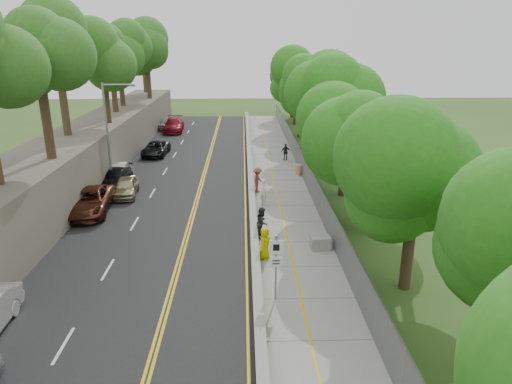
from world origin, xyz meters
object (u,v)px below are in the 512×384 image
at_px(painter_0, 265,243).
at_px(person_far, 286,152).
at_px(concrete_block, 320,243).
at_px(streetlight, 110,128).
at_px(car_2, 89,201).
at_px(signpost, 276,261).
at_px(construction_barrel, 298,170).

relative_size(painter_0, person_far, 1.09).
xyz_separation_m(concrete_block, person_far, (-0.15, 19.45, 0.45)).
bearing_deg(painter_0, person_far, 14.14).
bearing_deg(streetlight, car_2, -91.33).
bearing_deg(signpost, construction_barrel, 80.47).
height_order(concrete_block, painter_0, painter_0).
bearing_deg(signpost, streetlight, 124.08).
height_order(construction_barrel, painter_0, painter_0).
xyz_separation_m(signpost, person_far, (2.67, 24.58, -1.11)).
relative_size(streetlight, person_far, 4.99).
bearing_deg(concrete_block, car_2, 157.56).
bearing_deg(streetlight, construction_barrel, 9.00).
bearing_deg(construction_barrel, car_2, -151.01).
relative_size(streetlight, construction_barrel, 8.58).
distance_m(concrete_block, painter_0, 3.35).
relative_size(construction_barrel, person_far, 0.58).
distance_m(streetlight, signpost, 20.72).
bearing_deg(painter_0, concrete_block, -48.11).
height_order(construction_barrel, person_far, person_far).
bearing_deg(concrete_block, painter_0, -160.48).
height_order(construction_barrel, car_2, car_2).
xyz_separation_m(construction_barrel, painter_0, (-3.55, -15.34, 0.41)).
bearing_deg(painter_0, car_2, 80.40).
bearing_deg(car_2, streetlight, 83.74).
bearing_deg(car_2, person_far, 38.33).
relative_size(construction_barrel, painter_0, 0.53).
distance_m(signpost, painter_0, 4.16).
bearing_deg(person_far, concrete_block, 81.86).
height_order(streetlight, person_far, streetlight).
relative_size(streetlight, painter_0, 4.57).
height_order(concrete_block, person_far, person_far).
bearing_deg(construction_barrel, signpost, -99.53).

